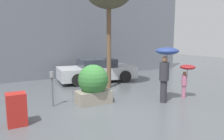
% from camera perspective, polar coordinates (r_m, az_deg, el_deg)
% --- Properties ---
extents(ground_plane, '(40.00, 40.00, 0.00)m').
position_cam_1_polar(ground_plane, '(7.39, -0.20, -10.25)').
color(ground_plane, '#51565B').
extents(building_facade, '(18.00, 0.30, 6.00)m').
position_cam_1_polar(building_facade, '(13.08, -14.36, 11.04)').
color(building_facade, slate).
rests_on(building_facade, ground).
extents(planter_box, '(1.23, 1.09, 1.42)m').
position_cam_1_polar(planter_box, '(7.91, -4.93, -3.59)').
color(planter_box, gray).
rests_on(planter_box, ground).
extents(person_adult, '(0.84, 0.84, 2.02)m').
position_cam_1_polar(person_adult, '(8.15, 13.88, 1.97)').
color(person_adult, '#2D2D33').
rests_on(person_adult, ground).
extents(person_child, '(0.59, 0.59, 1.33)m').
position_cam_1_polar(person_child, '(8.94, 18.87, -0.69)').
color(person_child, '#B76684').
rests_on(person_child, ground).
extents(parked_car_near, '(4.28, 2.40, 1.23)m').
position_cam_1_polar(parked_car_near, '(11.90, -3.99, -0.15)').
color(parked_car_near, '#B7BCC1').
rests_on(parked_car_near, ground).
extents(parking_meter, '(0.14, 0.14, 1.23)m').
position_cam_1_polar(parking_meter, '(7.75, -15.39, -2.89)').
color(parking_meter, '#595B60').
rests_on(parking_meter, ground).
extents(newspaper_box, '(0.50, 0.44, 0.90)m').
position_cam_1_polar(newspaper_box, '(6.54, -23.67, -9.39)').
color(newspaper_box, '#B2231E').
rests_on(newspaper_box, ground).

